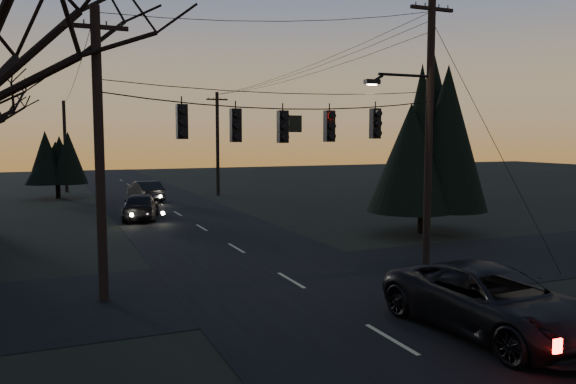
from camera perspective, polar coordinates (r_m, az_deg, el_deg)
name	(u,v)px	position (r m, az deg, el deg)	size (l,w,h in m)	color
main_road	(212,234)	(28.34, -7.76, -4.22)	(8.00, 120.00, 0.02)	black
cross_road	(291,281)	(19.08, 0.31, -8.99)	(60.00, 7.00, 0.02)	black
utility_pole_right	(426,266)	(21.80, 13.82, -7.33)	(5.00, 0.30, 10.00)	black
utility_pole_left	(104,301)	(17.67, -18.17, -10.49)	(1.80, 0.30, 8.50)	black
utility_pole_far_r	(218,195)	(46.99, -7.10, -0.34)	(1.80, 0.30, 8.50)	black
utility_pole_far_l	(67,192)	(53.19, -21.54, -0.01)	(0.30, 0.30, 8.00)	black
span_signal_assembly	(284,124)	(18.38, -0.37, 6.87)	(11.50, 0.44, 1.62)	black
evergreen_right	(423,141)	(28.75, 13.54, 5.06)	(4.23, 4.23, 8.07)	black
evergreen_dist	(57,155)	(47.62, -22.44, 3.48)	(3.44, 3.44, 5.66)	black
suv_near	(493,302)	(14.79, 20.07, -10.43)	(2.70, 5.85, 1.63)	black
sedan_oncoming_a	(141,206)	(33.93, -14.72, -1.39)	(1.90, 4.72, 1.61)	black
sedan_oncoming_b	(145,192)	(43.28, -14.29, 0.05)	(1.63, 4.68, 1.54)	black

